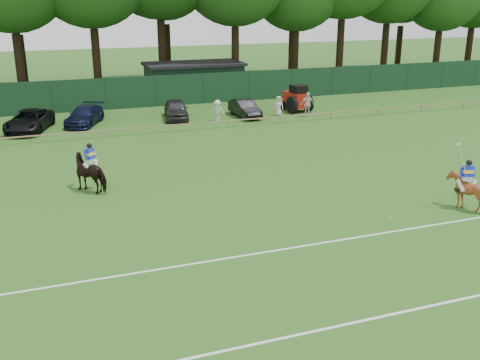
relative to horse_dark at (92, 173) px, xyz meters
name	(u,v)px	position (x,y,z in m)	size (l,w,h in m)	color
ground	(255,241)	(5.04, -7.88, -0.86)	(160.00, 160.00, 0.00)	#1E4C14
horse_dark	(92,173)	(0.00, 0.00, 0.00)	(0.93, 2.04, 1.72)	black
horse_chestnut	(465,191)	(14.63, -7.80, -0.06)	(1.29, 1.45, 1.60)	brown
suv_black	(29,121)	(-2.68, 13.65, -0.17)	(2.29, 4.97, 1.38)	black
sedan_navy	(85,116)	(0.96, 14.32, -0.22)	(1.79, 4.39, 1.27)	#101634
hatch_grey	(176,109)	(7.42, 14.02, -0.16)	(1.64, 4.09, 1.39)	#2F3032
estate_black	(245,108)	(12.39, 12.97, -0.24)	(1.32, 3.80, 1.25)	black
spectator_left	(218,111)	(10.02, 12.21, -0.10)	(0.99, 0.57, 1.53)	beige
spectator_mid	(307,104)	(16.80, 11.50, 0.05)	(1.06, 0.44, 1.81)	silver
spectator_right	(278,106)	(14.86, 12.41, -0.12)	(0.73, 0.47, 1.49)	silver
rider_dark	(90,157)	(0.01, -0.01, 0.76)	(0.78, 0.74, 1.41)	silver
rider_chestnut	(468,174)	(14.62, -7.81, 0.67)	(0.91, 0.76, 2.05)	silver
polo_ball	(390,218)	(11.00, -7.75, -0.82)	(0.09, 0.09, 0.09)	silver
pitch_lines	(295,285)	(5.04, -11.38, -0.86)	(60.00, 5.10, 0.01)	silver
pitch_rail	(155,127)	(5.04, 10.12, -0.42)	(62.10, 0.10, 0.50)	#997F5B
perimeter_fence	(131,93)	(5.04, 19.12, 0.39)	(92.08, 0.08, 2.50)	#14351E
utility_shed	(194,80)	(11.04, 22.12, 0.68)	(8.40, 4.40, 3.04)	#14331E
tree_row	(139,91)	(7.04, 27.12, -0.86)	(96.00, 12.00, 21.00)	#26561C
tractor	(297,99)	(16.87, 13.49, 0.12)	(1.94, 2.65, 2.07)	#A91B0F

